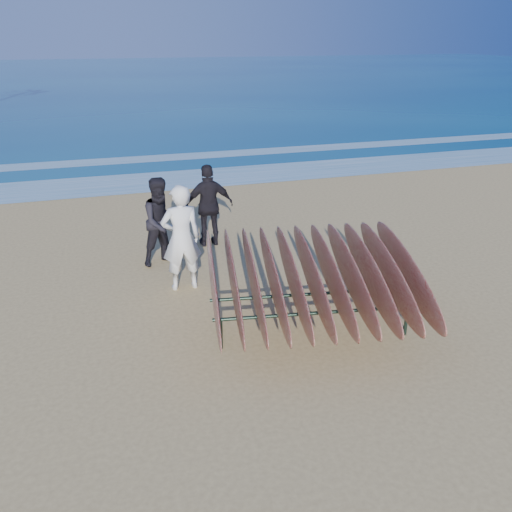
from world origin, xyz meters
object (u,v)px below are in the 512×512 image
at_px(person_white, 181,238).
at_px(person_dark_b, 209,206).
at_px(surfboard_rack, 312,278).
at_px(person_dark_a, 162,222).

relative_size(person_white, person_dark_b, 1.09).
distance_m(person_white, person_dark_b, 2.29).
height_order(surfboard_rack, person_white, person_white).
height_order(person_white, person_dark_a, person_white).
distance_m(person_dark_a, person_dark_b, 1.40).
xyz_separation_m(person_white, person_dark_a, (-0.17, 1.28, -0.08)).
height_order(surfboard_rack, person_dark_b, person_dark_b).
bearing_deg(person_white, person_dark_a, -83.70).
distance_m(surfboard_rack, person_dark_a, 3.95).
bearing_deg(surfboard_rack, person_dark_b, 108.41).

